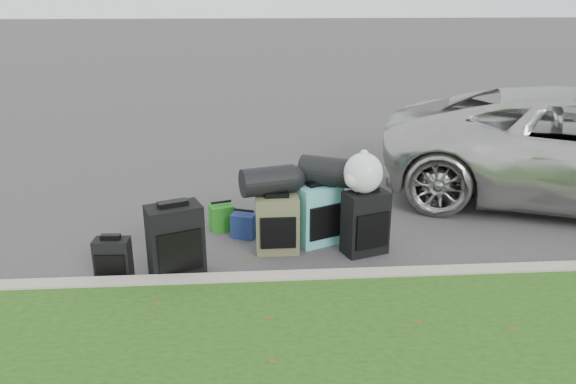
{
  "coord_description": "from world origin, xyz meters",
  "views": [
    {
      "loc": [
        -0.52,
        -5.72,
        2.66
      ],
      "look_at": [
        -0.1,
        0.2,
        0.55
      ],
      "focal_mm": 35.0,
      "sensor_mm": 36.0,
      "label": 1
    }
  ],
  "objects": [
    {
      "name": "tote_navy",
      "position": [
        -0.6,
        0.25,
        0.14
      ],
      "size": [
        0.32,
        0.28,
        0.28
      ],
      "primitive_type": "cube",
      "rotation": [
        0.0,
        0.0,
        -0.34
      ],
      "color": "navy",
      "rests_on": "ground"
    },
    {
      "name": "tote_green",
      "position": [
        -0.87,
        0.48,
        0.15
      ],
      "size": [
        0.32,
        0.28,
        0.3
      ],
      "primitive_type": "cube",
      "rotation": [
        0.0,
        0.0,
        0.3
      ],
      "color": "#22791B",
      "rests_on": "ground"
    },
    {
      "name": "suitcase_olive",
      "position": [
        -0.24,
        -0.17,
        0.31
      ],
      "size": [
        0.46,
        0.29,
        0.63
      ],
      "primitive_type": "cube",
      "rotation": [
        0.0,
        0.0,
        0.01
      ],
      "color": "#48472E",
      "rests_on": "ground"
    },
    {
      "name": "suitcase_large_black_right",
      "position": [
        0.7,
        -0.26,
        0.35
      ],
      "size": [
        0.52,
        0.41,
        0.69
      ],
      "primitive_type": "cube",
      "rotation": [
        0.0,
        0.0,
        0.33
      ],
      "color": "black",
      "rests_on": "ground"
    },
    {
      "name": "curb",
      "position": [
        0.0,
        -1.0,
        0.07
      ],
      "size": [
        120.0,
        0.18,
        0.15
      ],
      "primitive_type": "cube",
      "color": "#9E937F",
      "rests_on": "ground"
    },
    {
      "name": "trash_bag",
      "position": [
        0.65,
        -0.24,
        0.9
      ],
      "size": [
        0.41,
        0.41,
        0.41
      ],
      "primitive_type": "sphere",
      "color": "white",
      "rests_on": "suitcase_large_black_right"
    },
    {
      "name": "suitcase_small_black",
      "position": [
        -1.87,
        -0.69,
        0.21
      ],
      "size": [
        0.35,
        0.21,
        0.43
      ],
      "primitive_type": "cube",
      "rotation": [
        0.0,
        0.0,
        -0.06
      ],
      "color": "black",
      "rests_on": "ground"
    },
    {
      "name": "suitcase_teal",
      "position": [
        0.23,
        0.01,
        0.34
      ],
      "size": [
        0.55,
        0.46,
        0.68
      ],
      "primitive_type": "cube",
      "rotation": [
        0.0,
        0.0,
        0.42
      ],
      "color": "teal",
      "rests_on": "ground"
    },
    {
      "name": "duffel_left",
      "position": [
        -0.33,
        -0.08,
        0.78
      ],
      "size": [
        0.63,
        0.45,
        0.31
      ],
      "primitive_type": "cylinder",
      "rotation": [
        0.0,
        1.57,
        0.28
      ],
      "color": "black",
      "rests_on": "suitcase_olive"
    },
    {
      "name": "ground",
      "position": [
        0.0,
        0.0,
        0.0
      ],
      "size": [
        120.0,
        120.0,
        0.0
      ],
      "primitive_type": "plane",
      "color": "#383535",
      "rests_on": "ground"
    },
    {
      "name": "duffel_right",
      "position": [
        0.31,
        0.03,
        0.84
      ],
      "size": [
        0.65,
        0.53,
        0.32
      ],
      "primitive_type": "cylinder",
      "rotation": [
        0.0,
        1.57,
        -0.45
      ],
      "color": "black",
      "rests_on": "suitcase_teal"
    },
    {
      "name": "suitcase_large_black_left",
      "position": [
        -1.26,
        -0.67,
        0.37
      ],
      "size": [
        0.6,
        0.48,
        0.75
      ],
      "primitive_type": "cube",
      "rotation": [
        0.0,
        0.0,
        0.37
      ],
      "color": "black",
      "rests_on": "ground"
    }
  ]
}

